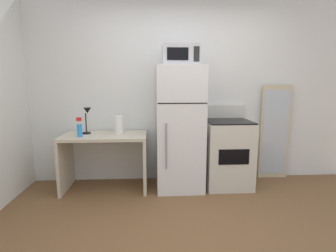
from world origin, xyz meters
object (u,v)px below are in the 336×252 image
(desk_lamp, at_px, (87,116))
(refrigerator, at_px, (180,128))
(oven_range, at_px, (227,153))
(leaning_mirror, at_px, (275,132))
(spray_bottle, at_px, (80,129))
(paper_towel_roll, at_px, (119,125))
(desk, at_px, (105,151))
(microwave, at_px, (180,55))

(desk_lamp, height_order, refrigerator, refrigerator)
(oven_range, xyz_separation_m, leaning_mirror, (0.79, 0.26, 0.23))
(spray_bottle, relative_size, oven_range, 0.23)
(spray_bottle, bearing_deg, refrigerator, 5.65)
(paper_towel_roll, xyz_separation_m, oven_range, (1.48, -0.04, -0.40))
(desk_lamp, height_order, leaning_mirror, leaning_mirror)
(spray_bottle, bearing_deg, desk, 25.20)
(leaning_mirror, bearing_deg, refrigerator, -169.33)
(leaning_mirror, bearing_deg, oven_range, -162.07)
(microwave, height_order, leaning_mirror, microwave)
(desk, distance_m, desk_lamp, 0.53)
(desk, xyz_separation_m, microwave, (1.00, -0.03, 1.25))
(desk_lamp, bearing_deg, spray_bottle, -106.78)
(paper_towel_roll, relative_size, leaning_mirror, 0.17)
(spray_bottle, height_order, refrigerator, refrigerator)
(desk, relative_size, desk_lamp, 3.14)
(oven_range, bearing_deg, desk_lamp, 178.84)
(desk, bearing_deg, desk_lamp, 167.57)
(oven_range, height_order, leaning_mirror, leaning_mirror)
(desk, bearing_deg, refrigerator, -0.39)
(desk, distance_m, microwave, 1.60)
(desk_lamp, distance_m, leaning_mirror, 2.71)
(spray_bottle, relative_size, refrigerator, 0.15)
(spray_bottle, bearing_deg, desk_lamp, 73.22)
(leaning_mirror, bearing_deg, paper_towel_roll, -174.46)
(refrigerator, distance_m, microwave, 0.95)
(refrigerator, height_order, leaning_mirror, refrigerator)
(leaning_mirror, bearing_deg, spray_bottle, -171.67)
(paper_towel_roll, bearing_deg, desk, -165.97)
(paper_towel_roll, bearing_deg, desk_lamp, 179.53)
(refrigerator, height_order, oven_range, refrigerator)
(desk_lamp, bearing_deg, refrigerator, -2.67)
(refrigerator, bearing_deg, microwave, -89.68)
(desk, height_order, microwave, microwave)
(paper_towel_roll, distance_m, microwave, 1.22)
(desk_lamp, relative_size, oven_range, 0.32)
(spray_bottle, distance_m, leaning_mirror, 2.77)
(paper_towel_roll, bearing_deg, microwave, -5.28)
(paper_towel_roll, relative_size, oven_range, 0.22)
(spray_bottle, distance_m, microwave, 1.59)
(desk, height_order, refrigerator, refrigerator)
(desk_lamp, xyz_separation_m, paper_towel_roll, (0.42, -0.00, -0.12))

